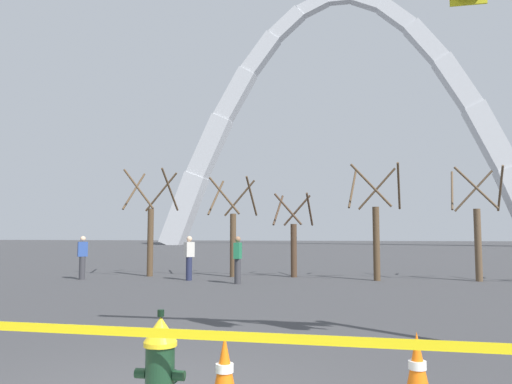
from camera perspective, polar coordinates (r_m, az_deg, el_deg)
fire_hydrant at (r=4.80m, az=-10.87°, el=-19.24°), size 0.46×0.48×0.99m
caution_tape_barrier at (r=4.47m, az=-10.76°, el=-18.02°), size 5.80×0.13×0.92m
traffic_cone_by_hydrant at (r=5.32m, az=17.96°, el=-18.87°), size 0.36×0.36×0.73m
traffic_cone_mid_sidewalk at (r=4.99m, az=-3.62°, el=-20.05°), size 0.36×0.36×0.73m
monument_arch at (r=75.22m, az=9.77°, el=7.09°), size 55.74×3.23×38.67m
tree_far_left at (r=20.40m, az=-11.96°, el=-4.13°), size 1.95×1.96×4.22m
tree_left_mid at (r=19.72m, az=-2.65°, el=-4.66°), size 1.79×1.80×3.88m
tree_center_left at (r=19.61m, az=4.31°, el=-5.48°), size 1.51×1.52×3.24m
tree_center_right at (r=18.61m, az=13.53°, el=-4.12°), size 1.92×1.93×4.17m
tree_right_mid at (r=19.52m, az=23.95°, el=-4.04°), size 1.87×1.88×4.04m
pedestrian_walking_left at (r=18.38m, az=-7.65°, el=-7.43°), size 0.36×0.39×1.59m
pedestrian_standing_center at (r=16.97m, az=-2.11°, el=-7.69°), size 0.22×0.35×1.59m
pedestrian_walking_right at (r=19.66m, az=-19.21°, el=-7.04°), size 0.39×0.37×1.59m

